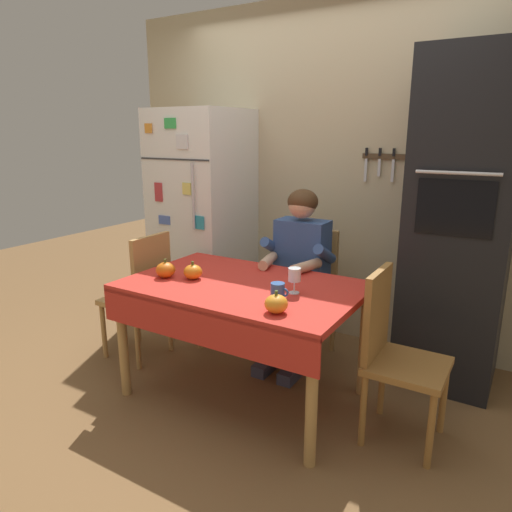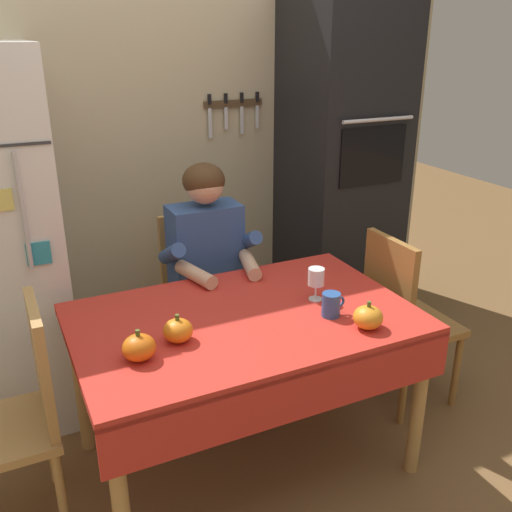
{
  "view_description": "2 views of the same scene",
  "coord_description": "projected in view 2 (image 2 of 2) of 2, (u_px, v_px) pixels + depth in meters",
  "views": [
    {
      "loc": [
        1.45,
        -2.15,
        1.62
      ],
      "look_at": [
        0.01,
        0.24,
        0.88
      ],
      "focal_mm": 32.85,
      "sensor_mm": 36.0,
      "label": 1
    },
    {
      "loc": [
        -0.86,
        -1.82,
        1.84
      ],
      "look_at": [
        0.11,
        0.22,
        0.94
      ],
      "focal_mm": 39.88,
      "sensor_mm": 36.0,
      "label": 2
    }
  ],
  "objects": [
    {
      "name": "ground_plane",
      "position": [
        255.0,
        471.0,
        2.55
      ],
      "size": [
        10.0,
        10.0,
        0.0
      ],
      "primitive_type": "plane",
      "color": "brown",
      "rests_on": "ground"
    },
    {
      "name": "coffee_mug",
      "position": [
        331.0,
        305.0,
        2.34
      ],
      "size": [
        0.1,
        0.08,
        0.1
      ],
      "color": "#2D569E",
      "rests_on": "dining_table"
    },
    {
      "name": "wall_oven",
      "position": [
        340.0,
        172.0,
        3.42
      ],
      "size": [
        0.6,
        0.64,
        2.1
      ],
      "color": "black",
      "rests_on": "ground"
    },
    {
      "name": "pumpkin_small",
      "position": [
        139.0,
        347.0,
        2.02
      ],
      "size": [
        0.12,
        0.12,
        0.12
      ],
      "color": "orange",
      "rests_on": "dining_table"
    },
    {
      "name": "dining_table",
      "position": [
        247.0,
        335.0,
        2.37
      ],
      "size": [
        1.4,
        0.9,
        0.74
      ],
      "color": "tan",
      "rests_on": "ground"
    },
    {
      "name": "pumpkin_medium",
      "position": [
        178.0,
        330.0,
        2.14
      ],
      "size": [
        0.11,
        0.11,
        0.11
      ],
      "color": "orange",
      "rests_on": "dining_table"
    },
    {
      "name": "pumpkin_large",
      "position": [
        368.0,
        317.0,
        2.24
      ],
      "size": [
        0.12,
        0.12,
        0.12
      ],
      "color": "orange",
      "rests_on": "dining_table"
    },
    {
      "name": "chair_right_side",
      "position": [
        402.0,
        314.0,
        2.86
      ],
      "size": [
        0.4,
        0.4,
        0.93
      ],
      "color": "#9E6B33",
      "rests_on": "ground"
    },
    {
      "name": "chair_behind_person",
      "position": [
        199.0,
        291.0,
        3.12
      ],
      "size": [
        0.4,
        0.4,
        0.93
      ],
      "color": "tan",
      "rests_on": "ground"
    },
    {
      "name": "wine_glass",
      "position": [
        316.0,
        278.0,
        2.46
      ],
      "size": [
        0.07,
        0.07,
        0.15
      ],
      "color": "white",
      "rests_on": "dining_table"
    },
    {
      "name": "back_wall_assembly",
      "position": [
        160.0,
        133.0,
        3.22
      ],
      "size": [
        3.7,
        0.13,
        2.6
      ],
      "color": "#BCAD89",
      "rests_on": "ground"
    },
    {
      "name": "seated_person",
      "position": [
        211.0,
        264.0,
        2.88
      ],
      "size": [
        0.47,
        0.55,
        1.25
      ],
      "color": "#38384C",
      "rests_on": "ground"
    },
    {
      "name": "chair_left_side",
      "position": [
        20.0,
        410.0,
        2.13
      ],
      "size": [
        0.4,
        0.4,
        0.93
      ],
      "color": "tan",
      "rests_on": "ground"
    }
  ]
}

